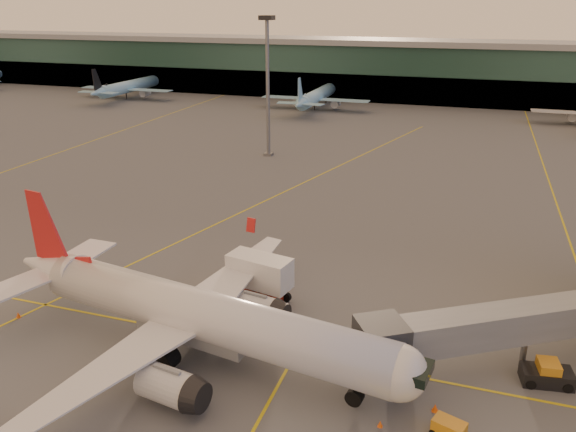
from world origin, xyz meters
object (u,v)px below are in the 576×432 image
(main_airplane, at_px, (194,315))
(pushback_tug, at_px, (547,375))
(catering_truck, at_px, (260,277))
(gpu_cart, at_px, (449,429))

(main_airplane, bearing_deg, pushback_tug, 19.73)
(catering_truck, relative_size, pushback_tug, 1.65)
(main_airplane, bearing_deg, gpu_cart, 0.29)
(gpu_cart, bearing_deg, pushback_tug, 69.67)
(pushback_tug, bearing_deg, gpu_cart, -138.16)
(catering_truck, xyz_separation_m, pushback_tug, (25.59, -4.90, -1.97))
(pushback_tug, bearing_deg, catering_truck, 160.32)
(main_airplane, height_order, pushback_tug, main_airplane)
(catering_truck, distance_m, pushback_tug, 26.13)
(main_airplane, xyz_separation_m, gpu_cart, (20.61, -3.17, -3.22))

